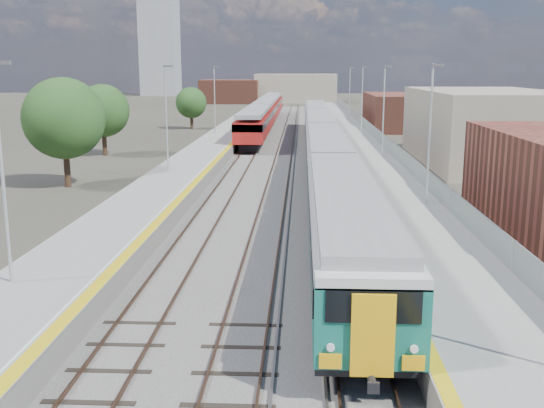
{
  "coord_description": "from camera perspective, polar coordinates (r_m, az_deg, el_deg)",
  "views": [
    {
      "loc": [
        -0.22,
        -12.45,
        8.23
      ],
      "look_at": [
        -1.57,
        15.84,
        2.2
      ],
      "focal_mm": 42.0,
      "sensor_mm": 36.0,
      "label": 1
    }
  ],
  "objects": [
    {
      "name": "tracks",
      "position": [
        67.13,
        1.5,
        5.07
      ],
      "size": [
        8.96,
        160.0,
        0.17
      ],
      "color": "#4C3323",
      "rests_on": "ground"
    },
    {
      "name": "platform_right",
      "position": [
        65.63,
        7.56,
        5.18
      ],
      "size": [
        4.7,
        155.0,
        8.52
      ],
      "color": "slate",
      "rests_on": "ground"
    },
    {
      "name": "tree_c",
      "position": [
        89.67,
        -7.26,
        8.99
      ],
      "size": [
        4.26,
        4.26,
        5.78
      ],
      "color": "#382619",
      "rests_on": "ground"
    },
    {
      "name": "ground",
      "position": [
        62.99,
        2.92,
        4.5
      ],
      "size": [
        320.0,
        320.0,
        0.0
      ],
      "primitive_type": "plane",
      "color": "#47443A",
      "rests_on": "ground"
    },
    {
      "name": "buildings",
      "position": [
        152.13,
        -4.12,
        12.92
      ],
      "size": [
        72.0,
        185.5,
        40.0
      ],
      "color": "brown",
      "rests_on": "ground"
    },
    {
      "name": "red_train",
      "position": [
        91.06,
        -0.6,
        8.24
      ],
      "size": [
        2.98,
        60.31,
        3.76
      ],
      "color": "black",
      "rests_on": "ground"
    },
    {
      "name": "tree_d",
      "position": [
        77.07,
        21.2,
        7.92
      ],
      "size": [
        4.45,
        4.45,
        6.03
      ],
      "color": "#382619",
      "rests_on": "ground"
    },
    {
      "name": "green_train",
      "position": [
        54.37,
        4.56,
        5.63
      ],
      "size": [
        2.86,
        79.53,
        3.14
      ],
      "color": "black",
      "rests_on": "ground"
    },
    {
      "name": "tree_b",
      "position": [
        63.56,
        -14.93,
        8.07
      ],
      "size": [
        5.04,
        5.04,
        6.83
      ],
      "color": "#382619",
      "rests_on": "ground"
    },
    {
      "name": "platform_left",
      "position": [
        65.99,
        -4.99,
        5.26
      ],
      "size": [
        4.3,
        155.0,
        8.52
      ],
      "color": "slate",
      "rests_on": "ground"
    },
    {
      "name": "ballast_bed",
      "position": [
        65.5,
        0.94,
        4.83
      ],
      "size": [
        10.5,
        155.0,
        0.06
      ],
      "primitive_type": "cube",
      "color": "#565451",
      "rests_on": "ground"
    },
    {
      "name": "tree_a",
      "position": [
        46.93,
        -18.17,
        7.3
      ],
      "size": [
        5.68,
        5.68,
        7.7
      ],
      "color": "#382619",
      "rests_on": "ground"
    }
  ]
}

